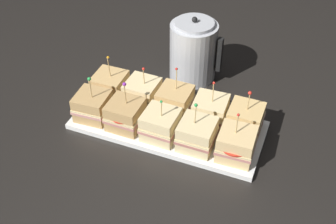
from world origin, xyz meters
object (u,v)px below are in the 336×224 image
at_px(sandwich_front_far_right, 236,144).
at_px(sandwich_back_left, 142,93).
at_px(sandwich_front_center, 161,125).
at_px(sandwich_back_right, 210,111).
at_px(serving_platter, 168,125).
at_px(sandwich_front_far_left, 93,106).
at_px(sandwich_front_right, 197,135).
at_px(sandwich_back_center, 175,101).
at_px(sandwich_back_far_right, 245,119).
at_px(kettle_steel, 193,51).
at_px(sandwich_front_left, 125,115).
at_px(sandwich_back_far_left, 110,86).

distance_m(sandwich_front_far_right, sandwich_back_left, 0.38).
relative_size(sandwich_front_center, sandwich_back_right, 0.91).
xyz_separation_m(serving_platter, sandwich_back_left, (-0.12, 0.06, 0.06)).
relative_size(sandwich_front_far_left, sandwich_back_right, 1.00).
bearing_deg(sandwich_back_left, sandwich_front_right, -27.62).
height_order(serving_platter, sandwich_front_far_left, sandwich_front_far_left).
relative_size(sandwich_front_right, sandwich_back_center, 0.95).
xyz_separation_m(sandwich_back_far_right, kettle_steel, (-0.26, 0.24, 0.05)).
xyz_separation_m(sandwich_back_center, sandwich_back_right, (0.12, -0.00, -0.00)).
relative_size(sandwich_back_left, kettle_steel, 0.63).
height_order(sandwich_front_center, sandwich_front_right, sandwich_front_right).
distance_m(sandwich_front_far_left, sandwich_front_left, 0.12).
xyz_separation_m(sandwich_front_center, sandwich_back_left, (-0.12, 0.12, 0.00)).
xyz_separation_m(sandwich_front_left, sandwich_front_center, (0.12, -0.00, -0.00)).
relative_size(sandwich_back_far_left, sandwich_back_far_right, 1.11).
relative_size(sandwich_front_right, kettle_steel, 0.66).
bearing_deg(sandwich_back_center, sandwich_back_left, -179.65).
distance_m(sandwich_front_left, sandwich_back_left, 0.12).
distance_m(sandwich_front_left, sandwich_front_right, 0.24).
bearing_deg(sandwich_back_far_left, sandwich_front_far_left, -92.75).
bearing_deg(sandwich_back_left, sandwich_back_center, 0.35).
height_order(sandwich_front_far_left, sandwich_back_right, same).
bearing_deg(sandwich_front_center, sandwich_front_far_right, 0.69).
height_order(sandwich_front_right, sandwich_back_right, sandwich_back_right).
bearing_deg(kettle_steel, serving_platter, -86.32).
distance_m(sandwich_front_far_left, sandwich_front_center, 0.24).
xyz_separation_m(sandwich_front_far_right, sandwich_back_left, (-0.36, 0.12, -0.00)).
bearing_deg(sandwich_front_center, sandwich_back_right, 45.19).
bearing_deg(kettle_steel, sandwich_back_far_left, -131.59).
height_order(sandwich_front_right, sandwich_back_far_left, sandwich_back_far_left).
height_order(sandwich_back_right, sandwich_back_far_right, sandwich_back_right).
bearing_deg(serving_platter, sandwich_back_right, 26.35).
xyz_separation_m(sandwich_front_center, kettle_steel, (-0.02, 0.36, 0.05)).
distance_m(sandwich_back_far_left, kettle_steel, 0.33).
bearing_deg(sandwich_back_center, sandwich_back_far_right, 0.37).
xyz_separation_m(sandwich_front_right, sandwich_back_center, (-0.12, 0.13, 0.00)).
bearing_deg(sandwich_back_left, sandwich_back_far_left, -177.73).
distance_m(serving_platter, sandwich_front_right, 0.15).
height_order(sandwich_back_far_left, sandwich_back_right, sandwich_back_far_left).
height_order(sandwich_front_center, sandwich_back_center, sandwich_back_center).
bearing_deg(sandwich_front_right, sandwich_back_left, 152.38).
xyz_separation_m(sandwich_front_left, sandwich_back_center, (0.13, 0.12, -0.00)).
xyz_separation_m(sandwich_front_center, sandwich_back_center, (0.00, 0.12, 0.00)).
height_order(sandwich_front_far_left, sandwich_back_center, sandwich_back_center).
relative_size(sandwich_front_right, sandwich_back_far_left, 0.95).
height_order(sandwich_front_center, kettle_steel, kettle_steel).
xyz_separation_m(sandwich_front_center, sandwich_back_far_left, (-0.24, 0.12, 0.00)).
bearing_deg(sandwich_back_right, sandwich_back_far_left, -179.25).
bearing_deg(kettle_steel, sandwich_back_right, -59.32).
height_order(sandwich_front_far_left, sandwich_back_left, sandwich_front_far_left).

